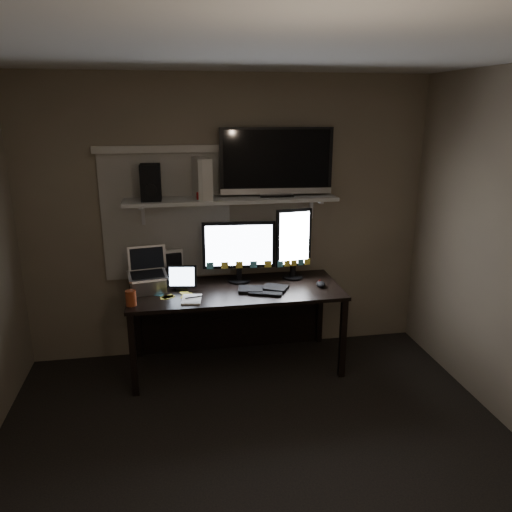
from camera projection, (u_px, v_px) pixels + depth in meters
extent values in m
plane|color=black|center=(267.00, 476.00, 3.12)|extent=(3.60, 3.60, 0.00)
plane|color=silver|center=(270.00, 45.00, 2.41)|extent=(3.60, 3.60, 0.00)
plane|color=#695B4B|center=(229.00, 220.00, 4.46)|extent=(3.60, 0.00, 3.60)
cube|color=#B5AEA2|center=(167.00, 217.00, 4.34)|extent=(1.10, 0.02, 1.10)
cube|color=black|center=(236.00, 290.00, 4.26)|extent=(1.80, 0.75, 0.03)
cube|color=black|center=(231.00, 314.00, 4.70)|extent=(1.80, 0.02, 0.70)
cube|color=black|center=(133.00, 355.00, 3.91)|extent=(0.05, 0.05, 0.70)
cube|color=black|center=(343.00, 339.00, 4.19)|extent=(0.05, 0.05, 0.70)
cube|color=black|center=(138.00, 321.00, 4.54)|extent=(0.05, 0.05, 0.70)
cube|color=black|center=(319.00, 308.00, 4.82)|extent=(0.05, 0.05, 0.70)
cube|color=#B8B8B3|center=(231.00, 199.00, 4.23)|extent=(1.80, 0.35, 0.03)
cube|color=black|center=(239.00, 251.00, 4.35)|extent=(0.64, 0.11, 0.56)
cube|color=black|center=(294.00, 244.00, 4.43)|extent=(0.33, 0.10, 0.65)
cube|color=black|center=(263.00, 289.00, 4.21)|extent=(0.45, 0.30, 0.03)
ellipsoid|color=black|center=(321.00, 284.00, 4.30)|extent=(0.09, 0.13, 0.04)
cube|color=white|center=(192.00, 299.00, 4.00)|extent=(0.18, 0.23, 0.01)
cube|color=black|center=(182.00, 278.00, 4.19)|extent=(0.26, 0.14, 0.22)
cube|color=black|center=(168.00, 267.00, 4.38)|extent=(0.24, 0.14, 0.29)
cube|color=#B8B9BD|center=(147.00, 271.00, 4.14)|extent=(0.36, 0.31, 0.36)
cylinder|color=maroon|center=(131.00, 298.00, 3.88)|extent=(0.10, 0.10, 0.12)
cube|color=black|center=(276.00, 162.00, 4.23)|extent=(0.97, 0.24, 0.58)
cube|color=#BCB5AA|center=(202.00, 178.00, 4.14)|extent=(0.15, 0.30, 0.34)
cube|color=black|center=(151.00, 182.00, 4.07)|extent=(0.17, 0.20, 0.30)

